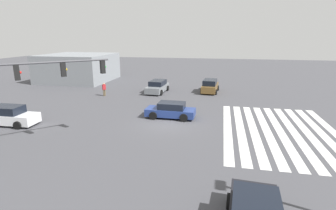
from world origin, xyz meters
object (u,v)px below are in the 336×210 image
Objects in this scene: traffic_signal_mast at (29,83)px; pedestrian at (104,89)px; car_3 at (210,86)px; car_0 at (157,87)px; car_2 at (171,110)px; car_1 at (9,116)px.

pedestrian is (14.92, 2.55, -3.36)m from traffic_signal_mast.
traffic_signal_mast is 1.31× the size of car_3.
car_3 is at bearing 106.68° from car_0.
pedestrian is at bearing -34.57° from car_2.
car_0 is at bearing 57.22° from car_1.
car_0 is at bearing -68.70° from car_2.
traffic_signal_mast reaches higher than car_3.
car_1 reaches higher than car_2.
car_0 is 2.97× the size of pedestrian.
car_1 reaches higher than car_0.
traffic_signal_mast is at bearing -36.93° from car_1.
traffic_signal_mast is at bearing 158.44° from car_3.
car_2 is (-9.84, -3.58, -0.07)m from car_0.
traffic_signal_mast reaches higher than car_0.
car_1 is 2.89× the size of pedestrian.
car_3 is (15.59, -14.96, 0.05)m from car_1.
car_2 is at bearing 5.67° from pedestrian.
car_0 is at bearing 71.27° from pedestrian.
car_1 is at bearing -63.73° from pedestrian.
traffic_signal_mast is 18.70m from car_0.
car_3 is 2.76× the size of pedestrian.
pedestrian is (-3.20, 5.60, 0.14)m from car_0.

